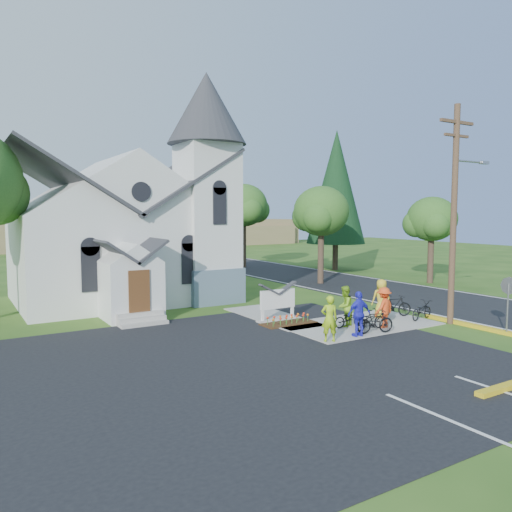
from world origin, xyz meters
TOP-DOWN VIEW (x-y plane):
  - ground at (0.00, 0.00)m, footprint 120.00×120.00m
  - parking_lot at (-7.00, -2.00)m, footprint 20.00×16.00m
  - road at (10.00, 15.00)m, footprint 8.00×90.00m
  - sidewalk at (1.50, 0.50)m, footprint 7.00×4.00m
  - church at (-5.48, 12.48)m, footprint 12.35×12.00m
  - church_sign at (-1.20, 3.20)m, footprint 2.20×0.40m
  - flower_bed at (-1.20, 2.30)m, footprint 2.60×1.10m
  - utility_pole at (5.36, -1.50)m, footprint 3.45×0.28m
  - stop_sign at (5.43, -4.20)m, footprint 0.11×0.76m
  - tree_road_near at (8.50, 12.00)m, footprint 4.00×4.00m
  - tree_road_mid at (9.00, 24.00)m, footprint 4.40×4.40m
  - tree_road_far at (15.50, 8.00)m, footprint 3.60×3.60m
  - conifer at (15.00, 18.00)m, footprint 5.20×5.20m
  - distant_hills at (3.36, 56.33)m, footprint 61.00×10.00m
  - cyclist_0 at (-1.70, -1.20)m, footprint 0.79×0.67m
  - bike_0 at (1.10, -0.57)m, footprint 1.66×0.58m
  - cyclist_1 at (0.57, 0.47)m, footprint 1.10×1.00m
  - bike_1 at (0.79, -1.20)m, footprint 1.76×0.90m
  - cyclist_2 at (-0.13, -1.20)m, footprint 1.14×0.56m
  - bike_2 at (0.64, 0.24)m, footprint 1.57×0.73m
  - cyclist_3 at (1.92, -0.59)m, footprint 1.27×0.89m
  - bike_3 at (4.07, 0.78)m, footprint 1.85×1.04m
  - cyclist_4 at (3.34, 0.95)m, footprint 1.09×0.94m
  - bike_4 at (4.70, -0.34)m, footprint 1.78×0.94m

SIDE VIEW (x-z plane):
  - ground at x=0.00m, z-range 0.00..0.00m
  - parking_lot at x=-7.00m, z-range 0.00..0.02m
  - road at x=10.00m, z-range 0.00..0.02m
  - sidewalk at x=1.50m, z-range 0.00..0.05m
  - flower_bed at x=-1.20m, z-range 0.00..0.07m
  - bike_2 at x=0.64m, z-range 0.05..0.84m
  - bike_0 at x=1.10m, z-range 0.05..0.92m
  - bike_4 at x=4.70m, z-range 0.05..0.94m
  - bike_1 at x=0.79m, z-range 0.05..1.07m
  - bike_3 at x=4.07m, z-range 0.05..1.12m
  - cyclist_3 at x=1.92m, z-range 0.05..1.85m
  - cyclist_1 at x=0.57m, z-range 0.05..1.89m
  - cyclist_0 at x=-1.70m, z-range 0.05..1.89m
  - cyclist_2 at x=-0.13m, z-range 0.05..1.92m
  - cyclist_4 at x=3.34m, z-range 0.05..1.94m
  - church_sign at x=-1.20m, z-range 0.18..1.88m
  - stop_sign at x=5.43m, z-range 0.54..3.02m
  - distant_hills at x=3.36m, z-range -0.63..4.97m
  - tree_road_far at x=15.50m, z-range 1.48..7.78m
  - tree_road_near at x=8.50m, z-range 1.68..8.73m
  - church at x=-5.48m, z-range -1.25..11.75m
  - utility_pole at x=5.36m, z-range 0.40..10.40m
  - tree_road_mid at x=9.00m, z-range 1.88..9.68m
  - conifer at x=15.00m, z-range 1.19..13.59m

